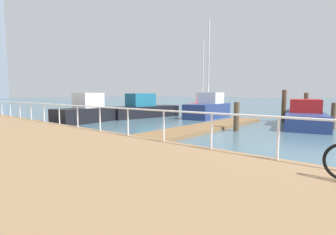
{
  "coord_description": "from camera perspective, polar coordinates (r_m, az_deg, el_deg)",
  "views": [
    {
      "loc": [
        -9.39,
        -1.3,
        2.0
      ],
      "look_at": [
        -0.31,
        6.32,
        0.88
      ],
      "focal_mm": 26.19,
      "sensor_mm": 36.0,
      "label": 1
    }
  ],
  "objects": [
    {
      "name": "dock_piling_3",
      "position": [
        20.65,
        29.4,
        2.1
      ],
      "size": [
        0.31,
        0.31,
        2.12
      ],
      "primitive_type": "cylinder",
      "color": "brown",
      "rests_on": "ground_plane"
    },
    {
      "name": "floating_dock",
      "position": [
        14.35,
        8.57,
        -2.3
      ],
      "size": [
        12.52,
        2.0,
        0.18
      ],
      "primitive_type": "cube",
      "color": "olive",
      "rests_on": "ground_plane"
    },
    {
      "name": "moored_boat_0",
      "position": [
        29.64,
        8.11,
        2.99
      ],
      "size": [
        6.07,
        2.61,
        8.3
      ],
      "color": "red",
      "rests_on": "ground_plane"
    },
    {
      "name": "moored_boat_1",
      "position": [
        17.86,
        29.19,
        0.34
      ],
      "size": [
        7.18,
        3.69,
        1.69
      ],
      "color": "navy",
      "rests_on": "ground_plane"
    },
    {
      "name": "moored_boat_5",
      "position": [
        21.36,
        9.41,
        2.19
      ],
      "size": [
        5.47,
        2.54,
        8.29
      ],
      "color": "navy",
      "rests_on": "ground_plane"
    },
    {
      "name": "dock_piling_1",
      "position": [
        13.83,
        15.64,
        0.19
      ],
      "size": [
        0.3,
        0.3,
        1.58
      ],
      "primitive_type": "cylinder",
      "color": "brown",
      "rests_on": "ground_plane"
    },
    {
      "name": "dock_piling_0",
      "position": [
        19.9,
        25.35,
        2.48
      ],
      "size": [
        0.32,
        0.32,
        2.33
      ],
      "primitive_type": "cylinder",
      "color": "brown",
      "rests_on": "ground_plane"
    },
    {
      "name": "ground_plane",
      "position": [
        23.36,
        -26.13,
        -0.06
      ],
      "size": [
        300.0,
        300.0,
        0.0
      ],
      "primitive_type": "plane",
      "color": "#476675"
    },
    {
      "name": "moored_boat_3",
      "position": [
        21.64,
        -5.7,
        2.0
      ],
      "size": [
        6.7,
        2.96,
        2.08
      ],
      "color": "black",
      "rests_on": "ground_plane"
    },
    {
      "name": "dock_piling_2",
      "position": [
        16.87,
        34.05,
        0.27
      ],
      "size": [
        0.24,
        0.24,
        1.52
      ],
      "primitive_type": "cylinder",
      "color": "brown",
      "rests_on": "ground_plane"
    },
    {
      "name": "moored_boat_4",
      "position": [
        18.49,
        -18.5,
        1.32
      ],
      "size": [
        4.75,
        2.42,
        2.11
      ],
      "color": "black",
      "rests_on": "ground_plane"
    },
    {
      "name": "boardwalk_railing",
      "position": [
        11.84,
        -18.13,
        1.52
      ],
      "size": [
        0.06,
        27.77,
        1.08
      ],
      "color": "white",
      "rests_on": "boardwalk"
    }
  ]
}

